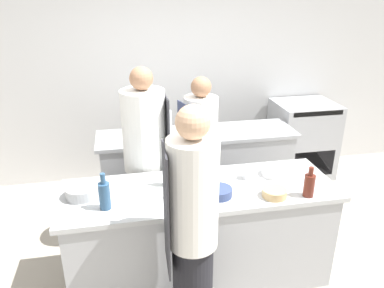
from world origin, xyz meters
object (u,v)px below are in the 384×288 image
Objects in this scene: chef_at_pass_far at (200,158)px; stockpot at (160,123)px; chef_at_stove at (146,161)px; bowl_ceramic_blue at (219,192)px; bowl_prep_small at (82,191)px; bottle_vinegar at (104,195)px; bottle_cooking_oil at (170,172)px; bottle_wine at (177,190)px; oven_range at (302,139)px; bottle_olive_oil at (309,185)px; bowl_mixing_large at (274,193)px; cup at (248,173)px; chef_at_prep_near at (192,232)px; bowl_wooden_salad at (275,172)px.

chef_at_pass_far reaches higher than stockpot.
chef_at_stove is 0.91m from bowl_ceramic_blue.
bowl_prep_small reaches higher than bowl_ceramic_blue.
bottle_vinegar is 1.40× the size of bowl_ceramic_blue.
stockpot is at bearing 14.37° from chef_at_pass_far.
bottle_wine is at bearing -84.77° from bottle_cooking_oil.
oven_range is at bearing -72.31° from chef_at_pass_far.
bottle_olive_oil reaches higher than bowl_mixing_large.
chef_at_pass_far is (0.55, 0.11, -0.06)m from chef_at_stove.
stockpot is (0.58, 1.47, 0.01)m from bottle_vinegar.
bottle_olive_oil is 0.53m from cup.
bottle_wine reaches higher than bowl_mixing_large.
bowl_mixing_large is 1.72m from stockpot.
bottle_vinegar is 0.88m from bowl_ceramic_blue.
bowl_ceramic_blue reaches higher than bowl_mixing_large.
bowl_prep_small is at bearing 106.92° from chef_at_pass_far.
bottle_wine is 0.71× the size of stockpot.
chef_at_prep_near reaches higher than bowl_ceramic_blue.
chef_at_pass_far reaches higher than bottle_vinegar.
chef_at_stove reaches higher than chef_at_pass_far.
bottle_olive_oil is 1.08× the size of bowl_wooden_salad.
stockpot is at bearing 101.36° from bowl_ceramic_blue.
chef_at_prep_near reaches higher than bowl_mixing_large.
chef_at_stove reaches higher than cup.
chef_at_pass_far is at bearing -148.11° from oven_range.
oven_range reaches higher than bowl_mixing_large.
bowl_mixing_large is (0.94, -0.84, 0.03)m from chef_at_stove.
chef_at_stove is at bearing 104.33° from bottle_wine.
chef_at_stove is at bearing 143.83° from bottle_olive_oil.
bowl_mixing_large is 0.43m from bowl_ceramic_blue.
chef_at_pass_far is at bearing -12.20° from chef_at_prep_near.
bowl_ceramic_blue is (-0.04, -0.86, 0.09)m from chef_at_pass_far.
chef_at_stove reaches higher than bottle_wine.
chef_at_stove reaches higher than bottle_vinegar.
oven_range is at bearing 63.71° from bottle_olive_oil.
bottle_wine is 0.83× the size of bowl_wooden_salad.
chef_at_stove is at bearing 148.47° from cup.
oven_range is 3.22m from bottle_vinegar.
bottle_vinegar is at bearing -143.47° from oven_range.
oven_range is 5.24× the size of bottle_wine.
oven_range is at bearing 42.73° from bottle_wine.
chef_at_stove is at bearing -152.59° from oven_range.
chef_at_pass_far is (-1.65, -1.03, 0.33)m from oven_range.
bowl_mixing_large reaches higher than bowl_wooden_salad.
bottle_wine is at bearing 13.19° from chef_at_stove.
oven_range is 3.09m from chef_at_prep_near.
bottle_wine is at bearing -13.60° from bowl_prep_small.
chef_at_prep_near is 8.65× the size of bowl_ceramic_blue.
oven_range reaches higher than bowl_wooden_salad.
bottle_wine reaches higher than bowl_wooden_salad.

